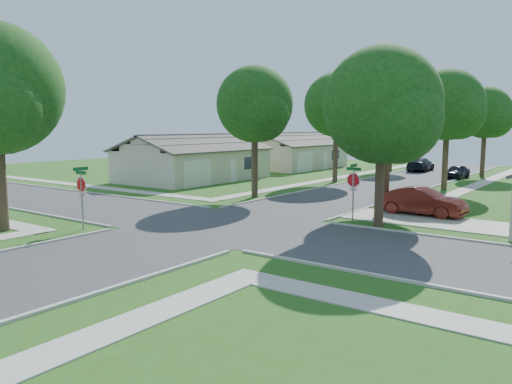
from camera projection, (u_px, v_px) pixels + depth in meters
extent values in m
plane|color=#295116|center=(223.00, 226.00, 24.60)|extent=(100.00, 100.00, 0.00)
cube|color=#333335|center=(223.00, 226.00, 24.60)|extent=(7.00, 100.00, 0.02)
cube|color=#9E9B91|center=(478.00, 185.00, 41.84)|extent=(1.20, 40.00, 0.04)
cube|color=#9E9B91|center=(346.00, 176.00, 48.98)|extent=(1.20, 40.00, 0.04)
cube|color=#9E9B91|center=(430.00, 221.00, 25.66)|extent=(8.80, 3.60, 0.05)
cube|color=gray|center=(82.00, 202.00, 23.41)|extent=(0.06, 0.06, 2.70)
cylinder|color=white|center=(81.00, 185.00, 23.31)|extent=(1.05, 0.02, 1.05)
cylinder|color=red|center=(81.00, 185.00, 23.31)|extent=(0.90, 0.03, 0.90)
cube|color=red|center=(82.00, 195.00, 23.37)|extent=(0.34, 0.03, 0.12)
cube|color=white|center=(82.00, 195.00, 23.37)|extent=(0.30, 0.03, 0.08)
cube|color=#0C5426|center=(81.00, 173.00, 23.24)|extent=(0.80, 0.02, 0.16)
cube|color=#0C5426|center=(81.00, 169.00, 23.21)|extent=(0.02, 0.80, 0.16)
cube|color=gray|center=(353.00, 196.00, 25.44)|extent=(0.06, 0.06, 2.70)
cylinder|color=white|center=(353.00, 180.00, 25.33)|extent=(1.05, 0.02, 1.05)
cylinder|color=red|center=(353.00, 180.00, 25.33)|extent=(0.90, 0.03, 0.90)
cube|color=red|center=(353.00, 189.00, 25.39)|extent=(0.34, 0.03, 0.12)
cube|color=white|center=(353.00, 189.00, 25.39)|extent=(0.30, 0.03, 0.08)
cube|color=#0C5426|center=(354.00, 169.00, 25.26)|extent=(0.80, 0.02, 0.16)
cube|color=#0C5426|center=(354.00, 165.00, 25.24)|extent=(0.02, 0.80, 0.16)
cylinder|color=#38281C|center=(386.00, 177.00, 28.80)|extent=(0.44, 0.44, 3.95)
sphere|color=#0F3D10|center=(388.00, 108.00, 28.29)|extent=(4.80, 4.80, 4.80)
sphere|color=#0F3D10|center=(399.00, 119.00, 27.49)|extent=(3.46, 3.46, 3.46)
sphere|color=#0F3D10|center=(380.00, 117.00, 29.26)|extent=(3.26, 3.26, 3.26)
cylinder|color=#38281C|center=(445.00, 162.00, 38.38)|extent=(0.44, 0.44, 4.30)
sphere|color=#0F3D10|center=(448.00, 105.00, 37.82)|extent=(5.40, 5.40, 5.40)
sphere|color=#0F3D10|center=(459.00, 113.00, 36.92)|extent=(3.89, 3.89, 3.89)
sphere|color=#0F3D10|center=(439.00, 112.00, 38.90)|extent=(3.67, 3.67, 3.67)
cylinder|color=#38281C|center=(483.00, 155.00, 48.79)|extent=(0.44, 0.44, 4.20)
sphere|color=#0F3D10|center=(485.00, 113.00, 48.26)|extent=(5.00, 5.00, 5.00)
sphere|color=#0F3D10|center=(494.00, 119.00, 47.43)|extent=(3.60, 3.60, 3.60)
sphere|color=#0F3D10|center=(478.00, 118.00, 49.26)|extent=(3.40, 3.40, 3.40)
cylinder|color=#38281C|center=(255.00, 167.00, 34.28)|extent=(0.44, 0.44, 4.25)
sphere|color=#0F3D10|center=(255.00, 104.00, 33.73)|extent=(5.20, 5.20, 5.20)
sphere|color=#0F3D10|center=(261.00, 113.00, 32.87)|extent=(3.74, 3.74, 3.74)
sphere|color=#0F3D10|center=(251.00, 112.00, 34.77)|extent=(3.54, 3.54, 3.54)
cylinder|color=#38281C|center=(335.00, 157.00, 43.87)|extent=(0.44, 0.44, 4.44)
sphere|color=#0F3D10|center=(336.00, 105.00, 43.29)|extent=(5.60, 5.60, 5.60)
sphere|color=#0F3D10|center=(344.00, 113.00, 42.36)|extent=(4.03, 4.03, 4.03)
sphere|color=#0F3D10|center=(331.00, 112.00, 44.41)|extent=(3.81, 3.81, 3.81)
cylinder|color=#38281C|center=(390.00, 154.00, 54.31)|extent=(0.44, 0.44, 3.90)
sphere|color=#0F3D10|center=(392.00, 119.00, 53.83)|extent=(4.60, 4.60, 4.60)
sphere|color=#0F3D10|center=(397.00, 124.00, 53.06)|extent=(3.31, 3.31, 3.31)
sphere|color=#0F3D10|center=(387.00, 123.00, 54.75)|extent=(3.13, 3.13, 3.13)
cylinder|color=#38281C|center=(2.00, 188.00, 23.12)|extent=(0.44, 0.44, 4.04)
sphere|color=#0F3D10|center=(3.00, 103.00, 23.74)|extent=(4.08, 4.08, 4.08)
cylinder|color=#38281C|center=(379.00, 191.00, 24.05)|extent=(0.44, 0.44, 3.54)
sphere|color=#0F3D10|center=(382.00, 105.00, 23.52)|extent=(5.60, 5.60, 5.60)
sphere|color=#0F3D10|center=(397.00, 120.00, 22.59)|extent=(4.03, 4.03, 4.03)
sphere|color=#0F3D10|center=(371.00, 117.00, 24.64)|extent=(3.81, 3.81, 3.81)
cube|color=#AFA78A|center=(194.00, 165.00, 45.79)|extent=(8.00, 13.00, 2.80)
cube|color=#433E39|center=(210.00, 143.00, 44.35)|extent=(4.42, 13.60, 1.56)
cube|color=#433E39|center=(178.00, 142.00, 46.69)|extent=(4.42, 13.60, 1.56)
cube|color=silver|center=(198.00, 173.00, 40.35)|extent=(0.06, 3.20, 2.20)
cube|color=silver|center=(233.00, 171.00, 44.00)|extent=(0.06, 0.90, 2.00)
cube|color=#1E2633|center=(251.00, 163.00, 46.01)|extent=(0.06, 1.80, 1.10)
cube|color=#AFA78A|center=(293.00, 156.00, 59.40)|extent=(8.00, 13.00, 2.80)
cube|color=#433E39|center=(307.00, 139.00, 57.96)|extent=(4.42, 13.60, 1.56)
cube|color=#433E39|center=(279.00, 139.00, 60.30)|extent=(4.42, 13.60, 1.56)
cube|color=silver|center=(305.00, 162.00, 53.96)|extent=(0.06, 3.20, 2.20)
cube|color=silver|center=(325.00, 160.00, 57.61)|extent=(0.06, 0.90, 2.00)
cube|color=#1E2633|center=(336.00, 155.00, 59.62)|extent=(0.06, 1.80, 1.10)
imported|color=#571811|center=(422.00, 202.00, 27.39)|extent=(4.72, 1.85, 1.53)
imported|color=black|center=(457.00, 172.00, 47.01)|extent=(1.87, 3.94, 1.30)
imported|color=black|center=(420.00, 164.00, 54.95)|extent=(2.43, 5.30, 1.50)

